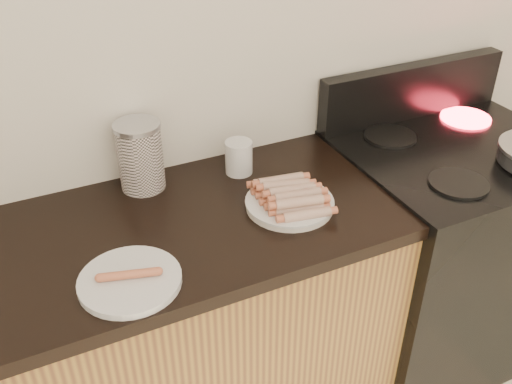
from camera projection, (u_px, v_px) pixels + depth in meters
name	position (u px, v px, depth m)	size (l,w,h in m)	color
wall_back	(204.00, 38.00, 1.66)	(4.00, 0.04, 2.60)	silver
stove	(438.00, 254.00, 2.16)	(0.76, 0.65, 0.91)	black
stove_panel	(412.00, 91.00, 2.07)	(0.76, 0.06, 0.20)	black
burner_near_left	(459.00, 183.00, 1.72)	(0.18, 0.18, 0.01)	black
burner_far_left	(390.00, 136.00, 1.97)	(0.18, 0.18, 0.01)	black
burner_far_right	(466.00, 118.00, 2.10)	(0.18, 0.18, 0.01)	#FF1E2D
main_plate	(289.00, 205.00, 1.63)	(0.25, 0.25, 0.02)	white
side_plate	(130.00, 281.00, 1.36)	(0.25, 0.25, 0.02)	white
hotdog_pile	(290.00, 195.00, 1.62)	(0.14, 0.24, 0.05)	brown
plain_sausages	(129.00, 274.00, 1.35)	(0.14, 0.06, 0.02)	#CF7245
canister	(140.00, 156.00, 1.67)	(0.14, 0.14, 0.21)	silver
mug	(239.00, 157.00, 1.77)	(0.09, 0.09, 0.11)	silver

